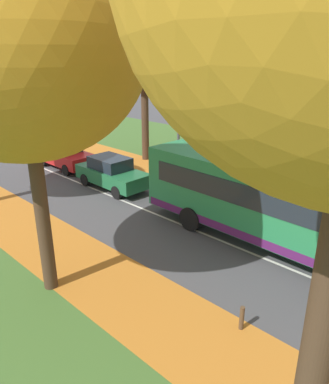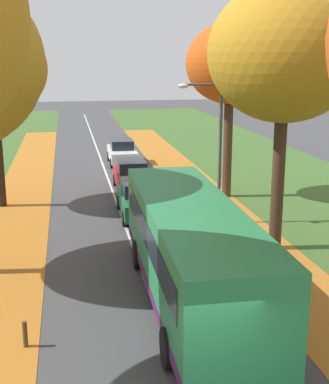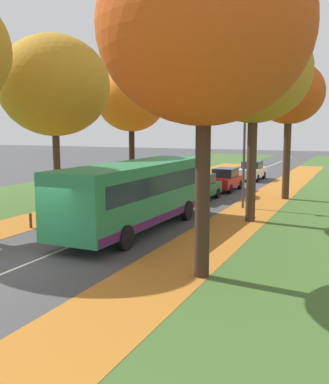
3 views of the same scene
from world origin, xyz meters
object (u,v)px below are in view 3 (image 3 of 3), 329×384
at_px(bus, 137,192).
at_px(car_white_third_in_line, 252,171).
at_px(bollard_third, 31,221).
at_px(car_green_lead, 199,187).
at_px(tree_left_mid, 131,101).
at_px(tree_right_near, 254,72).
at_px(tree_left_near, 54,86).
at_px(tree_right_nearest, 205,28).
at_px(car_red_following, 225,179).
at_px(tree_right_mid, 289,93).
at_px(streetlamp_right, 239,142).

height_order(bus, car_white_third_in_line, bus).
height_order(bollard_third, car_green_lead, car_green_lead).
xyz_separation_m(tree_left_mid, car_white_third_in_line, (6.79, 9.36, -5.63)).
bearing_deg(tree_right_near, tree_left_near, -178.24).
bearing_deg(bus, tree_left_near, 153.39).
relative_size(tree_left_near, tree_right_nearest, 0.95).
distance_m(tree_left_near, tree_right_near, 11.16).
height_order(tree_left_near, car_red_following, tree_left_near).
height_order(tree_left_mid, car_white_third_in_line, tree_left_mid).
relative_size(tree_right_near, tree_right_mid, 1.11).
bearing_deg(tree_left_mid, car_red_following, 16.60).
height_order(tree_left_mid, bollard_third, tree_left_mid).
bearing_deg(tree_right_mid, car_green_lead, -151.55).
xyz_separation_m(tree_right_mid, bus, (-4.62, -11.56, -4.92)).
distance_m(tree_right_near, car_white_third_in_line, 18.80).
distance_m(tree_right_nearest, car_green_lead, 16.03).
bearing_deg(tree_right_nearest, car_white_third_in_line, 99.73).
relative_size(tree_left_mid, tree_right_near, 0.91).
bearing_deg(tree_left_mid, tree_right_mid, -1.08).
height_order(tree_left_mid, tree_right_nearest, tree_right_nearest).
distance_m(tree_left_near, car_white_third_in_line, 19.99).
bearing_deg(tree_right_mid, tree_right_near, -93.37).
bearing_deg(bollard_third, car_red_following, 73.49).
height_order(streetlamp_right, bus, streetlamp_right).
bearing_deg(tree_left_near, streetlamp_right, 21.32).
distance_m(tree_right_near, bollard_third, 12.35).
xyz_separation_m(tree_right_mid, bollard_third, (-9.19, -13.26, -6.28)).
height_order(tree_left_near, tree_right_mid, tree_left_near).
bearing_deg(tree_right_near, bus, -137.26).
xyz_separation_m(tree_right_nearest, tree_right_near, (-0.55, 8.71, -0.23)).
height_order(tree_left_mid, tree_right_mid, tree_left_mid).
relative_size(tree_right_near, car_red_following, 2.27).
xyz_separation_m(tree_right_mid, car_white_third_in_line, (-4.36, 9.57, -5.81)).
xyz_separation_m(tree_left_mid, car_red_following, (6.53, 1.95, -5.63)).
height_order(streetlamp_right, car_white_third_in_line, streetlamp_right).
xyz_separation_m(tree_left_mid, tree_right_nearest, (11.24, -16.64, 0.88)).
height_order(car_green_lead, car_white_third_in_line, same).
relative_size(tree_right_mid, streetlamp_right, 1.44).
distance_m(bollard_third, bus, 5.06).
height_order(tree_right_nearest, car_red_following, tree_right_nearest).
bearing_deg(tree_left_mid, car_white_third_in_line, 54.06).
bearing_deg(car_green_lead, tree_right_mid, 28.45).
height_order(bollard_third, streetlamp_right, streetlamp_right).
bearing_deg(bus, car_white_third_in_line, 89.32).
height_order(tree_right_near, car_green_lead, tree_right_near).
distance_m(tree_right_near, tree_right_mid, 7.74).
xyz_separation_m(tree_left_mid, streetlamp_right, (9.15, -4.52, -2.70)).
distance_m(car_red_following, car_white_third_in_line, 7.42).
bearing_deg(tree_left_near, tree_left_mid, 86.84).
bearing_deg(tree_right_mid, bus, -111.77).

